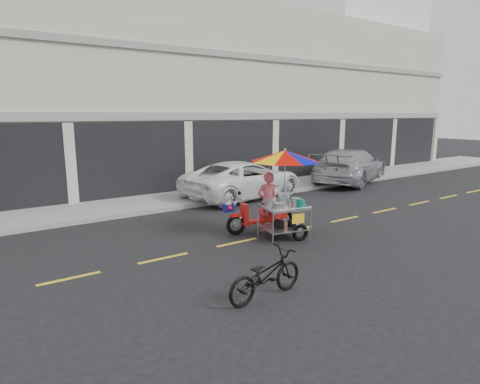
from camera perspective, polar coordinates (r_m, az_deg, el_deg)
ground at (r=11.39m, az=7.99°, el=-5.34°), size 90.00×90.00×0.00m
sidewalk at (r=15.75m, az=-5.59°, el=-0.42°), size 45.00×3.00×0.15m
shophouse_block at (r=21.27m, az=-5.81°, el=13.82°), size 36.00×8.11×10.40m
centerline at (r=11.39m, az=7.99°, el=-5.32°), size 42.00×0.10×0.01m
white_pickup at (r=15.47m, az=0.50°, el=1.81°), size 5.42×3.20×1.42m
silver_pickup at (r=19.55m, az=15.37°, el=3.64°), size 5.97×4.23×1.60m
near_bicycle at (r=7.17m, az=3.66°, el=-11.70°), size 1.67×0.70×0.86m
food_vendor_rig at (r=10.51m, az=5.39°, el=1.59°), size 2.33×2.20×2.35m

